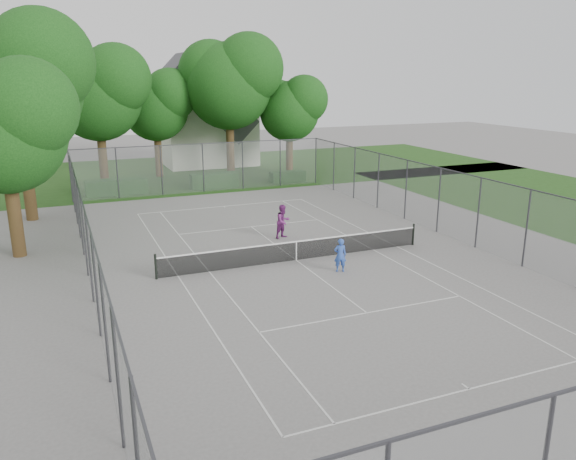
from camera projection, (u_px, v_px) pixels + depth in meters
name	position (u px, v px, depth m)	size (l,w,h in m)	color
ground	(296.00, 260.00, 25.86)	(120.00, 120.00, 0.00)	slate
grass_far	(178.00, 172.00, 48.99)	(60.00, 20.00, 0.00)	#1C4112
court_markings	(296.00, 260.00, 25.86)	(11.03, 23.83, 0.01)	silver
tennis_net	(296.00, 250.00, 25.73)	(12.87, 0.10, 1.10)	black
perimeter_fence	(296.00, 223.00, 25.38)	(18.08, 34.08, 3.52)	#38383D
tree_far_left	(98.00, 90.00, 40.52)	(7.29, 6.66, 10.48)	#3E2B16
tree_far_midleft	(156.00, 103.00, 45.57)	(6.13, 5.59, 8.81)	#3E2B16
tree_far_midright	(230.00, 79.00, 45.13)	(8.03, 7.33, 11.54)	#3E2B16
tree_far_right	(291.00, 106.00, 46.88)	(5.76, 5.26, 8.28)	#3E2B16
tree_side_back	(17.00, 77.00, 30.91)	(8.21, 7.50, 11.80)	#3E2B16
tree_side_front	(4.00, 122.00, 24.81)	(6.32, 5.77, 9.08)	#3E2B16
hedge_left	(117.00, 187.00, 40.05)	(4.25, 1.28, 1.06)	#1A4516
hedge_mid	(214.00, 180.00, 42.29)	(3.54, 1.01, 1.11)	#1A4516
hedge_right	(287.00, 177.00, 44.60)	(2.80, 1.03, 0.84)	#1A4516
house	(208.00, 121.00, 52.47)	(8.18, 6.34, 10.18)	silver
girl_player	(340.00, 255.00, 24.23)	(0.54, 0.36, 1.49)	#3156B8
woman_player	(283.00, 221.00, 29.21)	(0.86, 0.67, 1.78)	#752771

